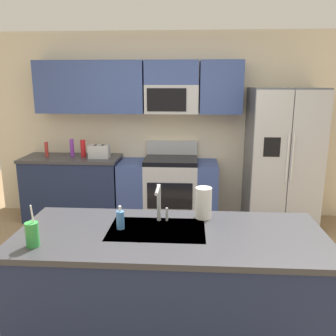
% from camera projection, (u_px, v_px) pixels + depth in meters
% --- Properties ---
extents(ground_plane, '(9.00, 9.00, 0.00)m').
position_uv_depth(ground_plane, '(159.00, 291.00, 3.34)').
color(ground_plane, '#997A56').
rests_on(ground_plane, ground).
extents(kitchen_wall_unit, '(5.20, 0.43, 2.60)m').
position_uv_depth(kitchen_wall_unit, '(162.00, 114.00, 5.02)').
color(kitchen_wall_unit, beige).
rests_on(kitchen_wall_unit, ground).
extents(back_counter, '(1.35, 0.63, 0.90)m').
position_uv_depth(back_counter, '(73.00, 187.00, 5.06)').
color(back_counter, '#1E2A4D').
rests_on(back_counter, ground).
extents(range_oven, '(1.36, 0.61, 1.10)m').
position_uv_depth(range_oven, '(168.00, 190.00, 4.98)').
color(range_oven, '#B7BABF').
rests_on(range_oven, ground).
extents(refrigerator, '(0.90, 0.76, 1.85)m').
position_uv_depth(refrigerator, '(282.00, 159.00, 4.71)').
color(refrigerator, '#4C4F54').
rests_on(refrigerator, ground).
extents(island_counter, '(2.15, 0.89, 0.90)m').
position_uv_depth(island_counter, '(170.00, 290.00, 2.56)').
color(island_counter, '#1E2A4D').
rests_on(island_counter, ground).
extents(toaster, '(0.28, 0.16, 0.18)m').
position_uv_depth(toaster, '(99.00, 151.00, 4.86)').
color(toaster, '#B7BABF').
rests_on(toaster, back_counter).
extents(pepper_mill, '(0.05, 0.05, 0.21)m').
position_uv_depth(pepper_mill, '(47.00, 149.00, 4.95)').
color(pepper_mill, '#B2332D').
rests_on(pepper_mill, back_counter).
extents(bottle_purple, '(0.06, 0.06, 0.25)m').
position_uv_depth(bottle_purple, '(72.00, 148.00, 4.95)').
color(bottle_purple, purple).
rests_on(bottle_purple, back_counter).
extents(bottle_red, '(0.07, 0.07, 0.24)m').
position_uv_depth(bottle_red, '(83.00, 148.00, 4.93)').
color(bottle_red, red).
rests_on(bottle_red, back_counter).
extents(sink_faucet, '(0.08, 0.21, 0.28)m').
position_uv_depth(sink_faucet, '(159.00, 200.00, 2.61)').
color(sink_faucet, '#B7BABF').
rests_on(sink_faucet, island_counter).
extents(drink_cup_green, '(0.08, 0.08, 0.28)m').
position_uv_depth(drink_cup_green, '(32.00, 234.00, 2.23)').
color(drink_cup_green, green).
rests_on(drink_cup_green, island_counter).
extents(soap_dispenser, '(0.06, 0.06, 0.17)m').
position_uv_depth(soap_dispenser, '(120.00, 220.00, 2.50)').
color(soap_dispenser, '#4C8CD8').
rests_on(soap_dispenser, island_counter).
extents(paper_towel_roll, '(0.12, 0.12, 0.24)m').
position_uv_depth(paper_towel_roll, '(203.00, 203.00, 2.70)').
color(paper_towel_roll, white).
rests_on(paper_towel_roll, island_counter).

